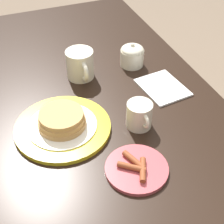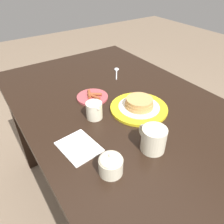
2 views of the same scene
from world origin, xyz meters
name	(u,v)px [view 1 (image 1 of 2)]	position (x,y,z in m)	size (l,w,h in m)	color
dining_table	(80,154)	(0.00, 0.00, 0.65)	(1.53, 0.88, 0.77)	black
pancake_plate	(62,123)	(0.00, -0.04, 0.79)	(0.26, 0.26, 0.06)	gold
side_plate_bacon	(137,168)	(0.20, 0.08, 0.77)	(0.15, 0.15, 0.02)	#B2474C
coffee_mug	(80,64)	(-0.22, 0.08, 0.81)	(0.12, 0.09, 0.09)	beige
creamer_pitcher	(139,114)	(0.06, 0.16, 0.81)	(0.10, 0.07, 0.08)	beige
sugar_bowl	(132,55)	(-0.22, 0.26, 0.81)	(0.08, 0.08, 0.08)	beige
napkin	(163,87)	(-0.07, 0.29, 0.77)	(0.16, 0.14, 0.01)	white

